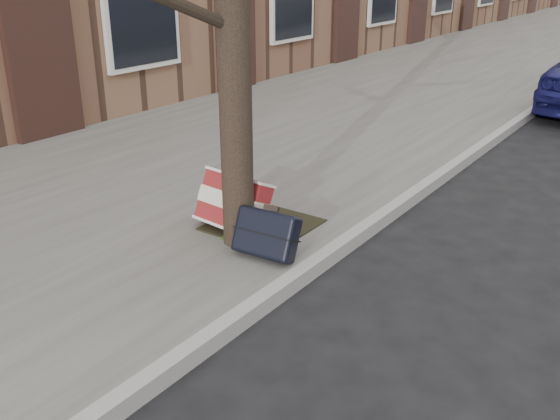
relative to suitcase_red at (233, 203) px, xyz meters
The scene contains 5 objects.
ground 2.40m from the suitcase_red, 24.51° to the right, with size 120.00×120.00×0.00m, color black.
near_sidewalk 14.11m from the suitcase_red, 96.29° to the left, with size 5.00×70.00×0.12m, color slate.
dirt_patch 0.37m from the suitcase_red, 54.51° to the left, with size 0.85×0.85×0.01m, color black.
suitcase_red is the anchor object (origin of this frame).
suitcase_navy 0.62m from the suitcase_red, 25.57° to the right, with size 0.53×0.17×0.38m, color black.
Camera 1 is at (1.10, -2.93, 2.38)m, focal length 40.00 mm.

